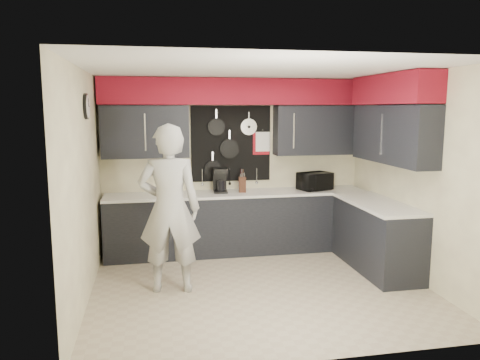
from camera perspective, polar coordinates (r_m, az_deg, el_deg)
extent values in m
plane|color=#B5A88D|center=(5.86, 2.39, -12.87)|extent=(4.00, 4.00, 0.00)
cube|color=#F5F1BD|center=(7.21, -0.72, 1.89)|extent=(4.00, 0.01, 2.60)
cube|color=black|center=(6.90, -11.48, 5.79)|extent=(1.24, 0.32, 0.75)
cube|color=black|center=(7.36, 9.41, 6.02)|extent=(1.34, 0.32, 0.75)
cube|color=maroon|center=(6.99, -0.48, 10.71)|extent=(3.94, 0.36, 0.38)
cube|color=black|center=(7.16, -1.10, 4.46)|extent=(1.22, 0.03, 1.15)
cylinder|color=black|center=(7.07, -2.90, 6.46)|extent=(0.26, 0.04, 0.26)
cylinder|color=black|center=(7.13, -1.29, 3.83)|extent=(0.30, 0.04, 0.30)
cylinder|color=black|center=(7.12, -3.34, 1.30)|extent=(0.27, 0.04, 0.27)
cylinder|color=silver|center=(7.17, 1.08, 6.50)|extent=(0.25, 0.02, 0.25)
cube|color=maroon|center=(7.24, 2.60, 4.46)|extent=(0.26, 0.01, 0.34)
cube|color=white|center=(7.23, 2.79, 4.69)|extent=(0.22, 0.01, 0.30)
cylinder|color=silver|center=(7.13, -4.62, 0.41)|extent=(0.01, 0.01, 0.20)
cylinder|color=silver|center=(7.19, -1.26, 0.50)|extent=(0.01, 0.01, 0.20)
cylinder|color=silver|center=(7.27, 2.05, 0.59)|extent=(0.01, 0.01, 0.20)
cube|color=#F5F1BD|center=(6.28, 20.47, 0.33)|extent=(0.01, 3.50, 2.60)
cube|color=black|center=(6.42, 18.14, 5.32)|extent=(0.32, 1.70, 0.75)
cube|color=maroon|center=(6.40, 18.23, 10.46)|extent=(0.36, 1.70, 0.38)
cube|color=#F5F1BD|center=(5.42, -18.49, -0.83)|extent=(0.01, 3.50, 2.60)
cylinder|color=black|center=(5.75, -18.25, 8.52)|extent=(0.04, 0.30, 0.30)
cylinder|color=white|center=(5.75, -18.03, 8.53)|extent=(0.01, 0.26, 0.26)
cube|color=black|center=(7.08, -0.28, -5.31)|extent=(3.90, 0.60, 0.88)
cube|color=white|center=(6.97, -0.26, -1.67)|extent=(3.90, 0.63, 0.04)
cube|color=black|center=(6.61, 16.29, -6.69)|extent=(0.60, 1.60, 0.88)
cube|color=white|center=(6.50, 16.35, -2.79)|extent=(0.63, 1.60, 0.04)
cube|color=black|center=(6.94, 0.12, -8.94)|extent=(3.90, 0.06, 0.10)
imported|color=black|center=(7.25, 9.10, -0.15)|extent=(0.56, 0.47, 0.27)
cube|color=#381F11|center=(6.96, 0.27, -0.56)|extent=(0.11, 0.11, 0.23)
cylinder|color=white|center=(7.02, 0.23, -0.79)|extent=(0.12, 0.12, 0.16)
cube|color=black|center=(6.94, -2.38, -1.41)|extent=(0.22, 0.26, 0.03)
cube|color=black|center=(7.00, -2.50, 0.09)|extent=(0.20, 0.08, 0.33)
cube|color=black|center=(6.90, -2.40, 1.16)|extent=(0.22, 0.26, 0.07)
cylinder|color=black|center=(6.91, -2.36, -0.68)|extent=(0.12, 0.12, 0.15)
imported|color=#A8A8A6|center=(5.54, -8.60, -3.50)|extent=(0.78, 0.57, 1.99)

